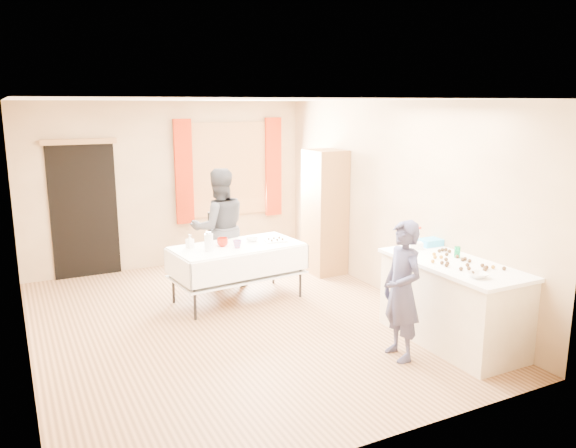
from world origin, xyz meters
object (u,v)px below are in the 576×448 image
cabinet (325,212)px  girl (402,291)px  counter (452,302)px  chair (222,258)px  woman (219,228)px  party_table (237,268)px

cabinet → girl: cabinet is taller
counter → chair: size_ratio=1.73×
woman → girl: bearing=111.4°
party_table → chair: size_ratio=1.83×
chair → cabinet: bearing=0.4°
counter → woman: size_ratio=0.99×
cabinet → counter: bearing=-92.0°
chair → girl: (0.66, -3.41, 0.43)m
cabinet → chair: size_ratio=1.96×
counter → party_table: counter is taller
cabinet → chair: (-1.49, 0.47, -0.65)m
chair → girl: bearing=-61.1°
cabinet → girl: (-0.83, -2.94, -0.22)m
girl → woman: bearing=-160.4°
party_table → girl: 2.51m
party_table → chair: 1.09m
party_table → counter: bearing=-61.2°
counter → party_table: (-1.57, 2.30, -0.01)m
chair → woman: woman is taller
party_table → girl: size_ratio=1.22×
counter → chair: bearing=112.5°
cabinet → party_table: bearing=-160.7°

